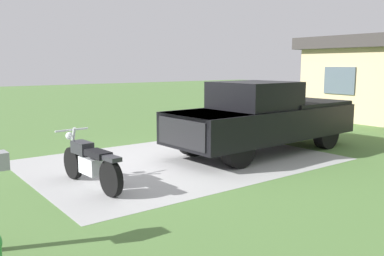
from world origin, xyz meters
The scene contains 4 objects.
ground_plane centered at (0.00, 0.00, 0.00)m, with size 80.00×80.00×0.00m, color #50763B.
driveway_pad centered at (0.00, 0.00, 0.00)m, with size 5.08×7.22×0.01m, color #A3A3A3.
motorcycle centered at (0.73, -2.68, 0.47)m, with size 2.21×0.70×1.09m.
pickup_truck centered at (0.50, 2.42, 0.95)m, with size 2.20×5.69×1.90m.
Camera 1 is at (8.04, -5.75, 2.33)m, focal length 38.40 mm.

